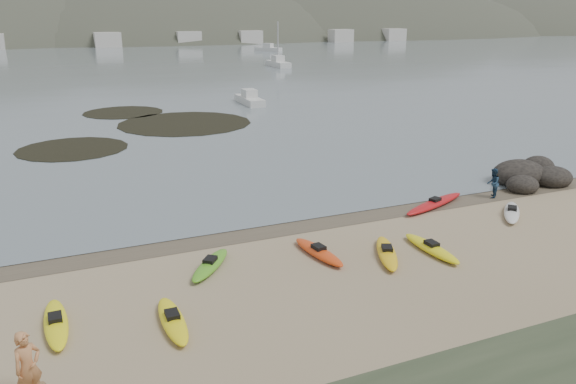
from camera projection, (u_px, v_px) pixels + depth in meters
name	position (u px, v px, depth m)	size (l,w,h in m)	color
ground	(288.00, 223.00, 25.73)	(600.00, 600.00, 0.00)	tan
wet_sand	(291.00, 225.00, 25.47)	(60.00, 60.00, 0.00)	brown
water	(56.00, 31.00, 287.88)	(1200.00, 1200.00, 0.00)	slate
kayaks	(345.00, 249.00, 22.46)	(21.98, 8.60, 0.34)	#FFF315
person_west	(28.00, 367.00, 13.67)	(0.70, 0.46, 1.93)	tan
person_east	(493.00, 183.00, 29.04)	(0.76, 0.59, 1.56)	navy
rock_cluster	(529.00, 179.00, 31.80)	(5.07, 3.69, 1.60)	black
kelp_mats	(147.00, 126.00, 47.76)	(19.08, 21.67, 0.04)	black
moored_boats	(64.00, 69.00, 90.32)	(87.49, 85.02, 1.39)	silver
far_hills	(181.00, 81.00, 214.99)	(550.00, 135.00, 80.00)	#384235
far_town	(99.00, 40.00, 154.10)	(199.00, 5.00, 4.00)	beige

